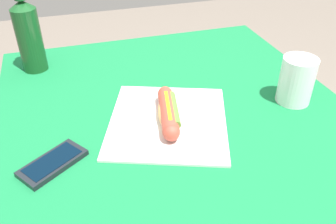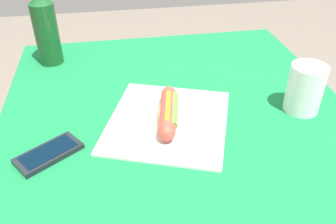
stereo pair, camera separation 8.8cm
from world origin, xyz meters
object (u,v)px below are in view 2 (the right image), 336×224
object	(u,v)px
hot_dog	(168,112)
soda_bottle	(46,28)
cell_phone	(49,153)
drinking_cup	(305,89)

from	to	relation	value
hot_dog	soda_bottle	distance (m)	0.51
soda_bottle	cell_phone	bearing A→B (deg)	3.95
drinking_cup	cell_phone	bearing A→B (deg)	-83.34
hot_dog	cell_phone	distance (m)	0.29
cell_phone	drinking_cup	world-z (taller)	drinking_cup
cell_phone	hot_dog	bearing A→B (deg)	105.53
soda_bottle	drinking_cup	world-z (taller)	soda_bottle
hot_dog	drinking_cup	distance (m)	0.35
hot_dog	soda_bottle	world-z (taller)	soda_bottle
soda_bottle	drinking_cup	bearing A→B (deg)	59.17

